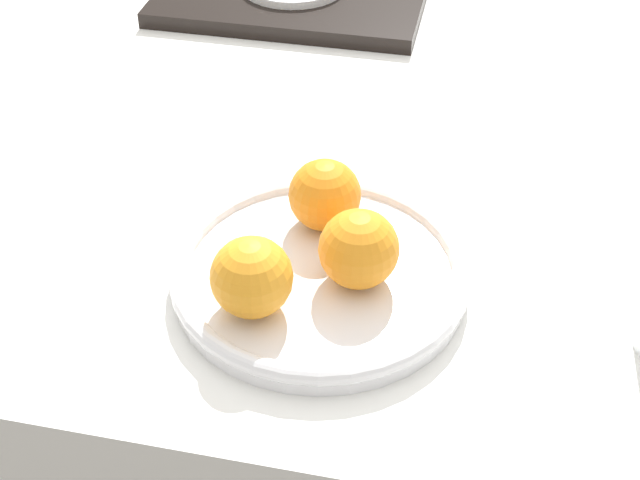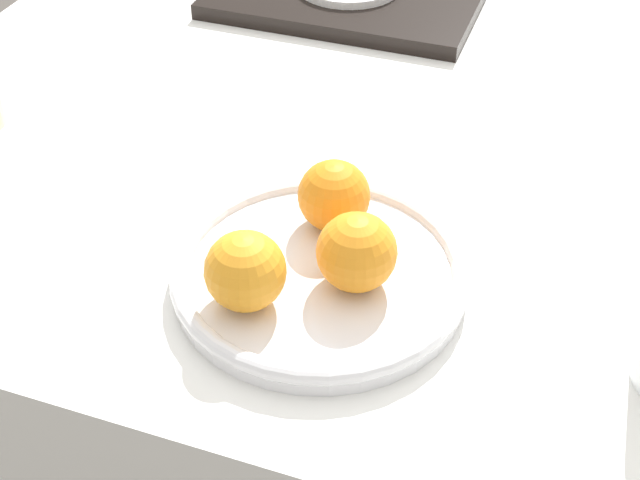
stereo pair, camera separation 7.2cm
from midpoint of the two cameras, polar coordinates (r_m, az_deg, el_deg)
The scene contains 5 objects.
table at distance 1.26m, azimuth 4.72°, elevation -5.69°, with size 1.27×1.08×0.77m.
fruit_platter at distance 0.75m, azimuth -2.77°, elevation -2.29°, with size 0.25×0.25×0.03m.
orange_0 at distance 0.71m, azimuth -0.40°, elevation -0.70°, with size 0.07×0.07×0.07m.
orange_1 at distance 0.77m, azimuth -2.37°, elevation 2.80°, with size 0.06×0.06×0.06m.
orange_2 at distance 0.69m, azimuth -7.38°, elevation -2.51°, with size 0.07×0.07×0.07m.
Camera 1 is at (0.05, -0.90, 1.29)m, focal length 50.00 mm.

